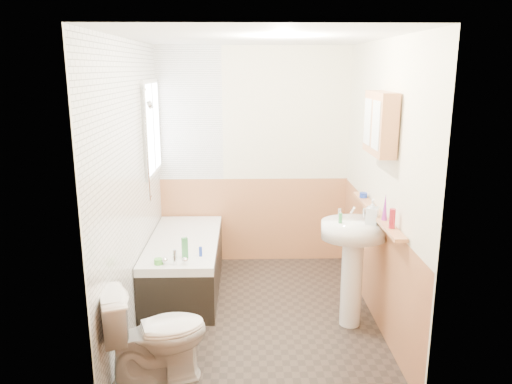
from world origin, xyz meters
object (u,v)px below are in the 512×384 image
(sink, at_px, (353,252))
(medicine_cabinet, at_px, (380,123))
(toilet, at_px, (156,334))
(pine_shelf, at_px, (376,213))
(bathtub, at_px, (185,263))

(sink, bearing_deg, medicine_cabinet, 10.80)
(toilet, relative_size, pine_shelf, 0.53)
(pine_shelf, bearing_deg, bathtub, 157.65)
(toilet, bearing_deg, sink, -82.94)
(sink, height_order, pine_shelf, sink)
(toilet, relative_size, medicine_cabinet, 1.33)
(bathtub, height_order, toilet, toilet)
(toilet, xyz_separation_m, medicine_cabinet, (1.77, 0.80, 1.44))
(toilet, bearing_deg, pine_shelf, -84.23)
(bathtub, xyz_separation_m, medicine_cabinet, (1.74, -0.77, 1.52))
(sink, height_order, medicine_cabinet, medicine_cabinet)
(pine_shelf, bearing_deg, medicine_cabinet, -121.14)
(toilet, xyz_separation_m, pine_shelf, (1.80, 0.84, 0.66))
(bathtub, xyz_separation_m, toilet, (-0.03, -1.57, 0.08))
(bathtub, bearing_deg, medicine_cabinet, -23.95)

